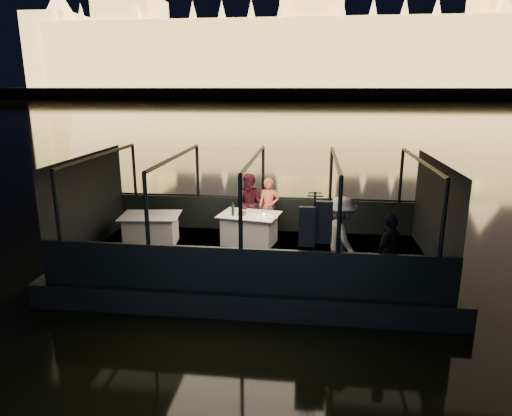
# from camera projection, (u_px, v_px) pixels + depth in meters

# --- Properties ---
(river_water) EXTENTS (500.00, 500.00, 0.00)m
(river_water) POSITION_uv_depth(u_px,v_px,m) (305.00, 110.00, 87.61)
(river_water) COLOR black
(river_water) RESTS_ON ground
(boat_hull) EXTENTS (8.60, 4.40, 1.00)m
(boat_hull) POSITION_uv_depth(u_px,v_px,m) (254.00, 275.00, 10.85)
(boat_hull) COLOR black
(boat_hull) RESTS_ON river_water
(boat_deck) EXTENTS (8.00, 4.00, 0.04)m
(boat_deck) POSITION_uv_depth(u_px,v_px,m) (254.00, 256.00, 10.72)
(boat_deck) COLOR black
(boat_deck) RESTS_ON boat_hull
(gunwale_port) EXTENTS (8.00, 0.08, 0.90)m
(gunwale_port) POSITION_uv_depth(u_px,v_px,m) (263.00, 214.00, 12.52)
(gunwale_port) COLOR black
(gunwale_port) RESTS_ON boat_deck
(gunwale_starboard) EXTENTS (8.00, 0.08, 0.90)m
(gunwale_starboard) POSITION_uv_depth(u_px,v_px,m) (241.00, 270.00, 8.68)
(gunwale_starboard) COLOR black
(gunwale_starboard) RESTS_ON boat_deck
(cabin_glass_port) EXTENTS (8.00, 0.02, 1.40)m
(cabin_glass_port) POSITION_uv_depth(u_px,v_px,m) (263.00, 173.00, 12.23)
(cabin_glass_port) COLOR #99B2B2
(cabin_glass_port) RESTS_ON gunwale_port
(cabin_glass_starboard) EXTENTS (8.00, 0.02, 1.40)m
(cabin_glass_starboard) POSITION_uv_depth(u_px,v_px,m) (240.00, 212.00, 8.39)
(cabin_glass_starboard) COLOR #99B2B2
(cabin_glass_starboard) RESTS_ON gunwale_starboard
(cabin_roof_glass) EXTENTS (8.00, 4.00, 0.02)m
(cabin_roof_glass) POSITION_uv_depth(u_px,v_px,m) (254.00, 158.00, 10.13)
(cabin_roof_glass) COLOR #99B2B2
(cabin_roof_glass) RESTS_ON boat_deck
(end_wall_fore) EXTENTS (0.02, 4.00, 2.30)m
(end_wall_fore) POSITION_uv_depth(u_px,v_px,m) (88.00, 203.00, 10.88)
(end_wall_fore) COLOR black
(end_wall_fore) RESTS_ON boat_deck
(end_wall_aft) EXTENTS (0.02, 4.00, 2.30)m
(end_wall_aft) POSITION_uv_depth(u_px,v_px,m) (435.00, 214.00, 9.96)
(end_wall_aft) COLOR black
(end_wall_aft) RESTS_ON boat_deck
(canopy_ribs) EXTENTS (8.00, 4.00, 2.30)m
(canopy_ribs) POSITION_uv_depth(u_px,v_px,m) (254.00, 208.00, 10.42)
(canopy_ribs) COLOR black
(canopy_ribs) RESTS_ON boat_deck
(embankment) EXTENTS (400.00, 140.00, 6.00)m
(embankment) POSITION_uv_depth(u_px,v_px,m) (310.00, 94.00, 212.08)
(embankment) COLOR #423D33
(embankment) RESTS_ON ground
(parliament_building) EXTENTS (220.00, 32.00, 60.00)m
(parliament_building) POSITION_uv_depth(u_px,v_px,m) (311.00, 19.00, 171.30)
(parliament_building) COLOR #F2D18C
(parliament_building) RESTS_ON embankment
(dining_table_central) EXTENTS (1.62, 1.30, 0.77)m
(dining_table_central) POSITION_uv_depth(u_px,v_px,m) (249.00, 229.00, 11.46)
(dining_table_central) COLOR silver
(dining_table_central) RESTS_ON boat_deck
(dining_table_aft) EXTENTS (1.54, 1.19, 0.76)m
(dining_table_aft) POSITION_uv_depth(u_px,v_px,m) (151.00, 229.00, 11.42)
(dining_table_aft) COLOR silver
(dining_table_aft) RESTS_ON boat_deck
(chair_port_left) EXTENTS (0.50, 0.50, 0.85)m
(chair_port_left) POSITION_uv_depth(u_px,v_px,m) (254.00, 220.00, 11.99)
(chair_port_left) COLOR black
(chair_port_left) RESTS_ON boat_deck
(chair_port_right) EXTENTS (0.48, 0.48, 0.90)m
(chair_port_right) POSITION_uv_depth(u_px,v_px,m) (267.00, 221.00, 11.89)
(chair_port_right) COLOR black
(chair_port_right) RESTS_ON boat_deck
(coat_stand) EXTENTS (0.59, 0.49, 1.97)m
(coat_stand) POSITION_uv_depth(u_px,v_px,m) (313.00, 246.00, 8.68)
(coat_stand) COLOR black
(coat_stand) RESTS_ON boat_deck
(person_woman_coral) EXTENTS (0.57, 0.39, 1.54)m
(person_woman_coral) POSITION_uv_depth(u_px,v_px,m) (269.00, 208.00, 12.01)
(person_woman_coral) COLOR #EA6655
(person_woman_coral) RESTS_ON boat_deck
(person_man_maroon) EXTENTS (0.83, 0.67, 1.65)m
(person_man_maroon) POSITION_uv_depth(u_px,v_px,m) (251.00, 207.00, 12.07)
(person_man_maroon) COLOR #42121D
(person_man_maroon) RESTS_ON boat_deck
(passenger_stripe) EXTENTS (1.01, 1.28, 1.73)m
(passenger_stripe) POSITION_uv_depth(u_px,v_px,m) (341.00, 239.00, 9.27)
(passenger_stripe) COLOR white
(passenger_stripe) RESTS_ON boat_deck
(passenger_dark) EXTENTS (0.86, 0.95, 1.54)m
(passenger_dark) POSITION_uv_depth(u_px,v_px,m) (390.00, 249.00, 8.68)
(passenger_dark) COLOR black
(passenger_dark) RESTS_ON boat_deck
(wine_bottle) EXTENTS (0.08, 0.08, 0.33)m
(wine_bottle) POSITION_uv_depth(u_px,v_px,m) (233.00, 210.00, 11.19)
(wine_bottle) COLOR #123319
(wine_bottle) RESTS_ON dining_table_central
(bread_basket) EXTENTS (0.27, 0.27, 0.08)m
(bread_basket) POSITION_uv_depth(u_px,v_px,m) (242.00, 213.00, 11.29)
(bread_basket) COLOR brown
(bread_basket) RESTS_ON dining_table_central
(amber_candle) EXTENTS (0.06, 0.06, 0.07)m
(amber_candle) POSITION_uv_depth(u_px,v_px,m) (264.00, 215.00, 11.17)
(amber_candle) COLOR #FF953F
(amber_candle) RESTS_ON dining_table_central
(plate_near) EXTENTS (0.32, 0.32, 0.02)m
(plate_near) POSITION_uv_depth(u_px,v_px,m) (272.00, 218.00, 11.03)
(plate_near) COLOR silver
(plate_near) RESTS_ON dining_table_central
(plate_far) EXTENTS (0.32, 0.32, 0.02)m
(plate_far) POSITION_uv_depth(u_px,v_px,m) (246.00, 212.00, 11.52)
(plate_far) COLOR silver
(plate_far) RESTS_ON dining_table_central
(wine_glass_white) EXTENTS (0.08, 0.08, 0.21)m
(wine_glass_white) POSITION_uv_depth(u_px,v_px,m) (242.00, 213.00, 11.15)
(wine_glass_white) COLOR silver
(wine_glass_white) RESTS_ON dining_table_central
(wine_glass_red) EXTENTS (0.07, 0.07, 0.18)m
(wine_glass_red) POSITION_uv_depth(u_px,v_px,m) (266.00, 210.00, 11.36)
(wine_glass_red) COLOR silver
(wine_glass_red) RESTS_ON dining_table_central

